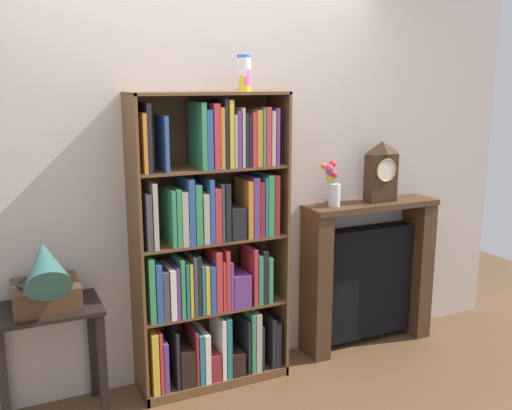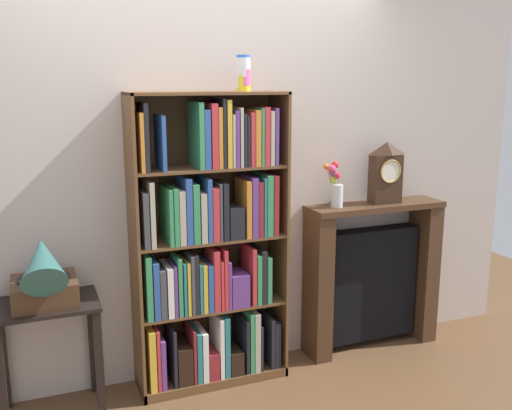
# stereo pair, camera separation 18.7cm
# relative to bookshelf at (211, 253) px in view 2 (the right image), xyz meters

# --- Properties ---
(ground_plane) EXTENTS (7.64, 6.40, 0.02)m
(ground_plane) POSITION_rel_bookshelf_xyz_m (-0.00, -0.06, -0.87)
(ground_plane) COLOR brown
(wall_back) EXTENTS (4.64, 0.08, 2.64)m
(wall_back) POSITION_rel_bookshelf_xyz_m (0.12, 0.21, 0.46)
(wall_back) COLOR beige
(wall_back) RESTS_ON ground
(bookshelf) EXTENTS (0.95, 0.32, 1.84)m
(bookshelf) POSITION_rel_bookshelf_xyz_m (0.00, 0.00, 0.00)
(bookshelf) COLOR brown
(bookshelf) RESTS_ON ground
(cup_stack) EXTENTS (0.08, 0.09, 0.21)m
(cup_stack) POSITION_rel_bookshelf_xyz_m (0.22, -0.00, 1.09)
(cup_stack) COLOR yellow
(cup_stack) RESTS_ON bookshelf
(side_table_left) EXTENTS (0.57, 0.40, 0.68)m
(side_table_left) POSITION_rel_bookshelf_xyz_m (-0.98, -0.03, -0.36)
(side_table_left) COLOR black
(side_table_left) RESTS_ON ground
(gramophone) EXTENTS (0.35, 0.48, 0.47)m
(gramophone) POSITION_rel_bookshelf_xyz_m (-0.98, -0.09, 0.01)
(gramophone) COLOR #472D1C
(gramophone) RESTS_ON side_table_left
(fireplace_mantel) EXTENTS (1.00, 0.27, 1.06)m
(fireplace_mantel) POSITION_rel_bookshelf_xyz_m (1.22, 0.06, -0.33)
(fireplace_mantel) COLOR #472D1C
(fireplace_mantel) RESTS_ON ground
(mantel_clock) EXTENTS (0.22, 0.12, 0.43)m
(mantel_clock) POSITION_rel_bookshelf_xyz_m (1.29, 0.04, 0.42)
(mantel_clock) COLOR #382316
(mantel_clock) RESTS_ON fireplace_mantel
(flower_vase) EXTENTS (0.12, 0.11, 0.31)m
(flower_vase) POSITION_rel_bookshelf_xyz_m (0.90, 0.05, 0.35)
(flower_vase) COLOR silver
(flower_vase) RESTS_ON fireplace_mantel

